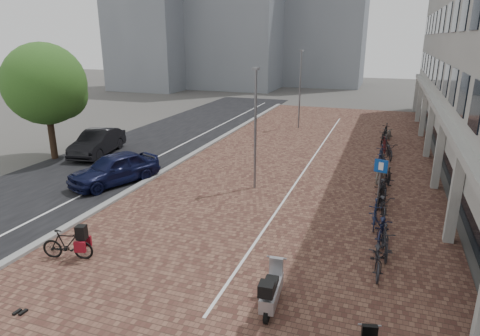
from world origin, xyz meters
The scene contains 16 objects.
ground centered at (0.00, 0.00, 0.00)m, with size 140.00×140.00×0.00m, color #474442.
plaza_brick centered at (2.00, 12.00, 0.01)m, with size 14.50×42.00×0.04m, color brown.
street_asphalt centered at (-9.00, 12.00, 0.01)m, with size 8.00×50.00×0.03m, color black.
curb centered at (-5.10, 12.00, 0.07)m, with size 0.35×42.00×0.14m, color gray.
lane_line centered at (-7.00, 12.00, 0.02)m, with size 0.12×44.00×0.00m, color white.
parking_line centered at (2.20, 12.00, 0.04)m, with size 0.10×30.00×0.00m, color white.
car_navy centered at (-6.50, 5.26, 0.80)m, with size 1.88×4.68×1.59m, color black.
car_dark centered at (-10.84, 9.51, 0.79)m, with size 1.68×4.82×1.59m, color black.
hero_bike centered at (-3.40, -1.66, 0.55)m, with size 1.83×0.92×1.24m.
shoes centered at (-2.57, -4.50, 0.04)m, with size 0.33×0.28×0.08m, color black, non-canonical shape.
scooter_front centered at (3.76, -1.94, 0.63)m, with size 0.57×1.82×1.25m, color #A1A1A6, non-canonical shape.
parking_sign centered at (6.22, 5.25, 1.71)m, with size 0.52×0.19×2.54m.
lamp_near centered at (0.42, 6.98, 2.90)m, with size 0.12×0.12×5.79m, color slate.
lamp_far centered at (-0.53, 21.73, 3.08)m, with size 0.12×0.12×6.15m, color slate.
street_tree centered at (-12.71, 8.00, 4.40)m, with size 4.76×4.76×6.93m.
bike_row centered at (6.38, 10.65, 0.52)m, with size 1.36×21.45×1.05m.
Camera 1 is at (6.23, -11.40, 7.15)m, focal length 30.98 mm.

